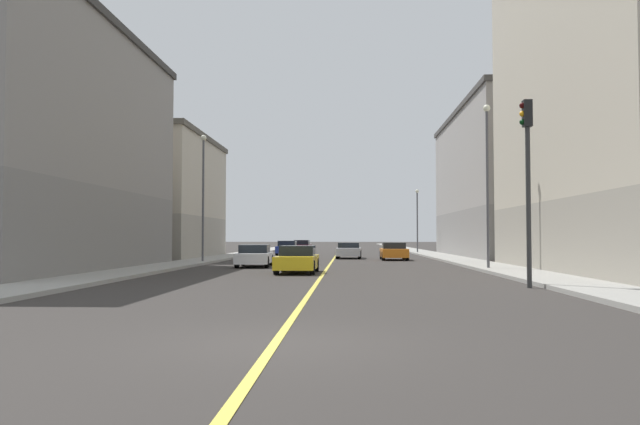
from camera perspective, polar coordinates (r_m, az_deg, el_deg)
name	(u,v)px	position (r m, az deg, el deg)	size (l,w,h in m)	color
ground_plane	(276,343)	(10.03, -4.14, -11.98)	(400.00, 400.00, 0.00)	#34302D
sidewalk_left	(430,254)	(59.34, 10.18, -3.81)	(2.64, 168.00, 0.15)	#9E9B93
sidewalk_right	(245,254)	(59.69, -7.00, -3.82)	(2.64, 168.00, 0.15)	#9E9B93
lane_center_stripe	(337,254)	(58.85, 1.56, -3.92)	(0.16, 154.00, 0.01)	#E5D14C
building_left_mid	(520,183)	(54.11, 18.15, 2.58)	(11.07, 23.62, 12.34)	gray
building_right_corner	(9,146)	(33.98, -26.99, 5.53)	(11.07, 19.64, 12.31)	slate
building_right_midblock	(141,197)	(51.41, -16.32, 1.39)	(11.07, 15.26, 9.79)	#9D9688
traffic_light_left_near	(527,166)	(21.62, 18.74, 4.08)	(0.40, 0.32, 6.27)	#2D2D2D
street_lamp_left_near	(487,170)	(32.03, 15.30, 3.81)	(0.36, 0.36, 8.23)	#4C4C51
street_lamp_right_near	(203,186)	(39.94, -10.81, 2.47)	(0.36, 0.36, 8.09)	#4C4C51
street_lamp_left_far	(417,213)	(63.23, 9.04, -0.09)	(0.36, 0.36, 6.39)	#4C4C51
car_yellow	(297,260)	(28.79, -2.13, -4.42)	(1.89, 4.18, 1.28)	gold
car_blue	(287,248)	(57.05, -3.06, -3.33)	(1.89, 3.95, 1.33)	#23389E
car_white	(255,256)	(34.99, -6.10, -4.03)	(2.01, 4.59, 1.25)	white
car_silver	(349,250)	(48.33, 2.70, -3.55)	(2.03, 4.49, 1.24)	silver
car_maroon	(302,246)	(67.34, -1.68, -3.16)	(1.92, 3.96, 1.35)	maroon
car_orange	(394,251)	(45.30, 6.88, -3.62)	(1.92, 4.28, 1.28)	orange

